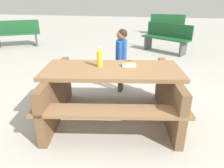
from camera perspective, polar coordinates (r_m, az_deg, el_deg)
name	(u,v)px	position (r m, az deg, el deg)	size (l,w,h in m)	color
ground_plane	(112,117)	(3.05, 0.00, -9.09)	(30.00, 30.00, 0.00)	#B7B2A8
picnic_table	(112,89)	(2.84, 0.00, -1.49)	(2.00, 1.67, 0.75)	olive
soda_bottle	(100,58)	(2.76, -3.40, 7.26)	(0.08, 0.08, 0.27)	yellow
hotdog_tray	(129,64)	(2.81, 4.66, 5.53)	(0.20, 0.15, 0.08)	white
child_in_coat	(121,53)	(3.62, 2.59, 8.61)	(0.18, 0.28, 1.12)	brown
park_bench_near	(166,37)	(6.65, 14.75, 12.33)	(1.48, 1.15, 0.85)	#1E592D
park_bench_mid	(17,33)	(7.90, -24.78, 12.64)	(1.51, 1.07, 0.85)	#1E592D
park_bench_far	(167,24)	(9.87, 14.90, 15.70)	(1.53, 0.56, 0.85)	#1E592D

